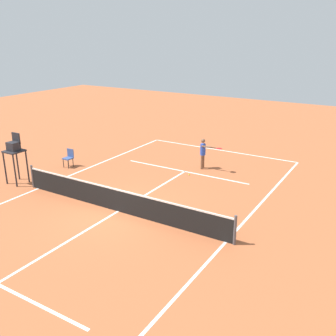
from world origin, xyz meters
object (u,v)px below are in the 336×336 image
at_px(umpire_chair, 14,150).
at_px(courtside_chair_mid, 69,157).
at_px(player_serving, 204,151).
at_px(tennis_ball, 189,175).

height_order(umpire_chair, courtside_chair_mid, umpire_chair).
distance_m(umpire_chair, courtside_chair_mid, 3.20).
bearing_deg(umpire_chair, courtside_chair_mid, -96.68).
distance_m(player_serving, tennis_ball, 1.57).
bearing_deg(umpire_chair, tennis_ball, -141.53).
xyz_separation_m(player_serving, tennis_ball, (0.16, 1.27, -0.92)).
xyz_separation_m(player_serving, courtside_chair_mid, (6.27, 3.41, -0.42)).
bearing_deg(tennis_ball, umpire_chair, 38.47).
bearing_deg(tennis_ball, player_serving, -97.38).
bearing_deg(umpire_chair, player_serving, -135.98).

